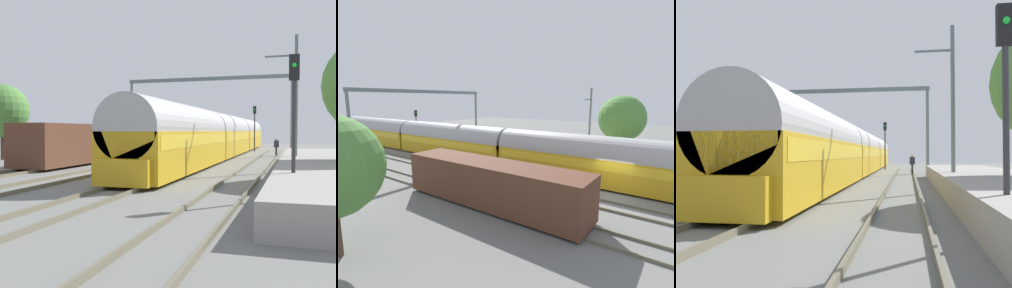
# 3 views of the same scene
# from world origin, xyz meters

# --- Properties ---
(ground) EXTENTS (120.00, 120.00, 0.00)m
(ground) POSITION_xyz_m (0.00, 0.00, 0.00)
(ground) COLOR slate
(track_far_west) EXTENTS (1.52, 60.00, 0.16)m
(track_far_west) POSITION_xyz_m (-6.27, 0.00, 0.08)
(track_far_west) COLOR #68624D
(track_far_west) RESTS_ON ground
(track_west) EXTENTS (1.51, 60.00, 0.16)m
(track_west) POSITION_xyz_m (-2.09, 0.00, 0.08)
(track_west) COLOR #68624D
(track_west) RESTS_ON ground
(track_east) EXTENTS (1.51, 60.00, 0.16)m
(track_east) POSITION_xyz_m (2.09, 0.00, 0.08)
(track_east) COLOR #68624D
(track_east) RESTS_ON ground
(track_far_east) EXTENTS (1.52, 60.00, 0.16)m
(track_far_east) POSITION_xyz_m (6.27, 0.00, 0.08)
(track_far_east) COLOR #68624D
(track_far_east) RESTS_ON ground
(platform) EXTENTS (4.40, 28.00, 0.90)m
(platform) POSITION_xyz_m (10.09, 2.00, 0.45)
(platform) COLOR gray
(platform) RESTS_ON ground
(passenger_train) EXTENTS (2.93, 49.20, 3.82)m
(passenger_train) POSITION_xyz_m (2.09, 18.87, 1.97)
(passenger_train) COLOR gold
(passenger_train) RESTS_ON ground
(freight_car) EXTENTS (2.80, 13.00, 2.70)m
(freight_car) POSITION_xyz_m (-6.27, 5.90, 1.47)
(freight_car) COLOR #563323
(freight_car) RESTS_ON ground
(person_crossing) EXTENTS (0.47, 0.40, 1.73)m
(person_crossing) POSITION_xyz_m (6.90, 19.28, 1.03)
(person_crossing) COLOR #2E2E2E
(person_crossing) RESTS_ON ground
(railway_signal_far) EXTENTS (0.36, 0.30, 5.30)m
(railway_signal_far) POSITION_xyz_m (4.01, 28.20, 3.38)
(railway_signal_far) COLOR #2D2D33
(railway_signal_far) RESTS_ON ground
(catenary_gantry) EXTENTS (16.94, 0.28, 7.86)m
(catenary_gantry) POSITION_xyz_m (0.00, 20.45, 5.93)
(catenary_gantry) COLOR slate
(catenary_gantry) RESTS_ON ground
(catenary_pole_east_mid) EXTENTS (1.90, 0.20, 8.00)m
(catenary_pole_east_mid) POSITION_xyz_m (8.62, 4.59, 4.15)
(catenary_pole_east_mid) COLOR slate
(catenary_pole_east_mid) RESTS_ON ground
(tree_east_background) EXTENTS (5.11, 5.11, 7.26)m
(tree_east_background) POSITION_xyz_m (12.46, 2.26, 4.70)
(tree_east_background) COLOR #4C3826
(tree_east_background) RESTS_ON ground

